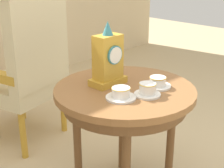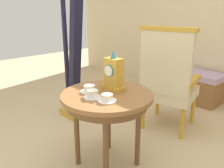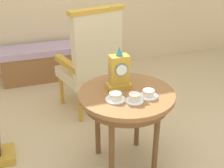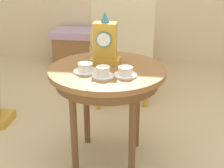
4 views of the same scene
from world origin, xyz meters
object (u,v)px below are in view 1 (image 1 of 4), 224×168
Objects in this scene: teacup_right at (147,90)px; armchair at (28,65)px; side_table at (125,101)px; teacup_left at (121,94)px; mantel_clock at (108,60)px; teacup_center at (158,83)px.

armchair is (-0.02, 1.05, -0.10)m from teacup_right.
armchair reaches higher than side_table.
teacup_left is 0.14m from teacup_right.
teacup_right is at bearing -28.86° from teacup_left.
mantel_clock is (0.09, 0.18, 0.11)m from teacup_left.
armchair is (0.10, 0.99, -0.10)m from teacup_left.
side_table is 2.19× the size of mantel_clock.
armchair is at bearing 98.38° from teacup_center.
mantel_clock is at bearing 62.88° from teacup_left.
teacup_right is 1.06m from armchair.
teacup_center reaches higher than side_table.
teacup_center is 1.03m from armchair.
armchair is (-0.02, 0.90, 0.01)m from side_table.
teacup_right is (0.00, -0.15, 0.11)m from side_table.
side_table is 5.60× the size of teacup_right.
side_table is 0.23m from mantel_clock.
teacup_left reaches higher than side_table.
teacup_center is 0.28m from mantel_clock.
armchair reaches higher than mantel_clock.
armchair is (0.00, 0.81, -0.21)m from mantel_clock.
mantel_clock is at bearing 96.30° from teacup_right.
mantel_clock is (-0.15, 0.21, 0.11)m from teacup_center.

